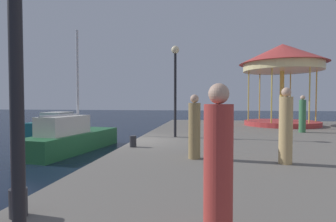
{
  "coord_description": "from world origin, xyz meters",
  "views": [
    {
      "loc": [
        3.04,
        -10.85,
        2.43
      ],
      "look_at": [
        0.6,
        5.76,
        1.82
      ],
      "focal_mm": 28.49,
      "sensor_mm": 36.0,
      "label": 1
    }
  ],
  "objects_px": {
    "sailboat_green": "(72,138)",
    "carousel": "(282,65)",
    "bollard_north": "(133,141)",
    "person_far_corner": "(286,128)",
    "person_by_the_water": "(194,129)",
    "motorboat_teal": "(57,127)",
    "person_mid_promenade": "(218,168)",
    "lamp_post_mid_promenade": "(175,74)",
    "person_near_carousel": "(302,115)",
    "bollard_south": "(18,202)"
  },
  "relations": [
    {
      "from": "sailboat_green",
      "to": "carousel",
      "type": "relative_size",
      "value": 1.05
    },
    {
      "from": "bollard_north",
      "to": "person_far_corner",
      "type": "bearing_deg",
      "value": -22.32
    },
    {
      "from": "person_far_corner",
      "to": "person_by_the_water",
      "type": "relative_size",
      "value": 1.09
    },
    {
      "from": "motorboat_teal",
      "to": "person_mid_promenade",
      "type": "relative_size",
      "value": 2.33
    },
    {
      "from": "person_far_corner",
      "to": "bollard_north",
      "type": "bearing_deg",
      "value": 157.68
    },
    {
      "from": "motorboat_teal",
      "to": "lamp_post_mid_promenade",
      "type": "bearing_deg",
      "value": -29.28
    },
    {
      "from": "sailboat_green",
      "to": "person_by_the_water",
      "type": "bearing_deg",
      "value": -35.92
    },
    {
      "from": "carousel",
      "to": "person_near_carousel",
      "type": "relative_size",
      "value": 2.9
    },
    {
      "from": "bollard_north",
      "to": "lamp_post_mid_promenade",
      "type": "bearing_deg",
      "value": 68.14
    },
    {
      "from": "carousel",
      "to": "person_by_the_water",
      "type": "xyz_separation_m",
      "value": [
        -5.33,
        -11.29,
        -3.22
      ]
    },
    {
      "from": "sailboat_green",
      "to": "person_mid_promenade",
      "type": "distance_m",
      "value": 11.1
    },
    {
      "from": "bollard_north",
      "to": "carousel",
      "type": "bearing_deg",
      "value": 51.89
    },
    {
      "from": "bollard_north",
      "to": "bollard_south",
      "type": "height_order",
      "value": "same"
    },
    {
      "from": "sailboat_green",
      "to": "carousel",
      "type": "bearing_deg",
      "value": 31.0
    },
    {
      "from": "motorboat_teal",
      "to": "bollard_north",
      "type": "relative_size",
      "value": 10.71
    },
    {
      "from": "bollard_north",
      "to": "bollard_south",
      "type": "bearing_deg",
      "value": -90.25
    },
    {
      "from": "sailboat_green",
      "to": "bollard_north",
      "type": "bearing_deg",
      "value": -36.11
    },
    {
      "from": "carousel",
      "to": "lamp_post_mid_promenade",
      "type": "bearing_deg",
      "value": -133.52
    },
    {
      "from": "sailboat_green",
      "to": "person_mid_promenade",
      "type": "bearing_deg",
      "value": -53.42
    },
    {
      "from": "bollard_north",
      "to": "person_near_carousel",
      "type": "xyz_separation_m",
      "value": [
        7.56,
        5.62,
        0.72
      ]
    },
    {
      "from": "sailboat_green",
      "to": "bollard_north",
      "type": "xyz_separation_m",
      "value": [
        3.84,
        -2.8,
        0.33
      ]
    },
    {
      "from": "carousel",
      "to": "person_far_corner",
      "type": "bearing_deg",
      "value": -104.28
    },
    {
      "from": "person_near_carousel",
      "to": "lamp_post_mid_promenade",
      "type": "bearing_deg",
      "value": -157.01
    },
    {
      "from": "lamp_post_mid_promenade",
      "to": "person_by_the_water",
      "type": "bearing_deg",
      "value": -76.48
    },
    {
      "from": "lamp_post_mid_promenade",
      "to": "person_near_carousel",
      "type": "height_order",
      "value": "lamp_post_mid_promenade"
    },
    {
      "from": "bollard_south",
      "to": "person_near_carousel",
      "type": "relative_size",
      "value": 0.21
    },
    {
      "from": "carousel",
      "to": "person_near_carousel",
      "type": "bearing_deg",
      "value": -90.39
    },
    {
      "from": "person_near_carousel",
      "to": "person_far_corner",
      "type": "bearing_deg",
      "value": -111.19
    },
    {
      "from": "person_mid_promenade",
      "to": "person_by_the_water",
      "type": "xyz_separation_m",
      "value": [
        -0.48,
        4.46,
        -0.01
      ]
    },
    {
      "from": "bollard_south",
      "to": "person_by_the_water",
      "type": "bearing_deg",
      "value": 61.44
    },
    {
      "from": "lamp_post_mid_promenade",
      "to": "person_near_carousel",
      "type": "bearing_deg",
      "value": 22.99
    },
    {
      "from": "person_near_carousel",
      "to": "person_by_the_water",
      "type": "height_order",
      "value": "person_near_carousel"
    },
    {
      "from": "lamp_post_mid_promenade",
      "to": "sailboat_green",
      "type": "bearing_deg",
      "value": -178.75
    },
    {
      "from": "sailboat_green",
      "to": "bollard_north",
      "type": "relative_size",
      "value": 14.86
    },
    {
      "from": "motorboat_teal",
      "to": "person_near_carousel",
      "type": "relative_size",
      "value": 2.2
    },
    {
      "from": "person_far_corner",
      "to": "person_mid_promenade",
      "type": "height_order",
      "value": "person_far_corner"
    },
    {
      "from": "motorboat_teal",
      "to": "lamp_post_mid_promenade",
      "type": "height_order",
      "value": "lamp_post_mid_promenade"
    },
    {
      "from": "sailboat_green",
      "to": "lamp_post_mid_promenade",
      "type": "distance_m",
      "value": 5.84
    },
    {
      "from": "bollard_south",
      "to": "bollard_north",
      "type": "bearing_deg",
      "value": 89.75
    },
    {
      "from": "motorboat_teal",
      "to": "person_mid_promenade",
      "type": "bearing_deg",
      "value": -53.25
    },
    {
      "from": "bollard_north",
      "to": "motorboat_teal",
      "type": "bearing_deg",
      "value": 134.25
    },
    {
      "from": "sailboat_green",
      "to": "person_by_the_water",
      "type": "height_order",
      "value": "sailboat_green"
    },
    {
      "from": "bollard_south",
      "to": "person_by_the_water",
      "type": "height_order",
      "value": "person_by_the_water"
    },
    {
      "from": "lamp_post_mid_promenade",
      "to": "carousel",
      "type": "bearing_deg",
      "value": 46.48
    },
    {
      "from": "bollard_south",
      "to": "person_far_corner",
      "type": "bearing_deg",
      "value": 39.94
    },
    {
      "from": "person_near_carousel",
      "to": "bollard_north",
      "type": "bearing_deg",
      "value": -143.34
    },
    {
      "from": "lamp_post_mid_promenade",
      "to": "person_far_corner",
      "type": "relative_size",
      "value": 2.09
    },
    {
      "from": "person_mid_promenade",
      "to": "sailboat_green",
      "type": "bearing_deg",
      "value": 126.58
    },
    {
      "from": "carousel",
      "to": "person_mid_promenade",
      "type": "xyz_separation_m",
      "value": [
        -4.84,
        -15.74,
        -3.21
      ]
    },
    {
      "from": "person_far_corner",
      "to": "person_by_the_water",
      "type": "distance_m",
      "value": 2.4
    }
  ]
}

